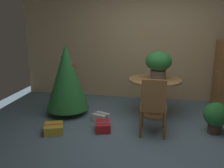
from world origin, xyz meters
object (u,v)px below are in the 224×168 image
holiday_tree (67,77)px  gift_box_gold (54,128)px  flower_vase (159,63)px  gift_box_red (103,126)px  gift_box_cream (101,117)px  potted_plant (216,116)px  wooden_chair_near (154,104)px  round_dining_table (155,89)px

holiday_tree → gift_box_gold: bearing=-85.3°
flower_vase → gift_box_red: bearing=-135.5°
flower_vase → gift_box_red: (-0.85, -0.83, -0.93)m
gift_box_red → gift_box_cream: 0.40m
gift_box_red → potted_plant: potted_plant is taller
gift_box_cream → potted_plant: 1.91m
holiday_tree → gift_box_gold: holiday_tree is taller
holiday_tree → gift_box_cream: bearing=-17.7°
wooden_chair_near → round_dining_table: bearing=90.0°
gift_box_red → round_dining_table: bearing=46.4°
round_dining_table → wooden_chair_near: wooden_chair_near is taller
round_dining_table → gift_box_cream: (-0.92, -0.46, -0.44)m
round_dining_table → gift_box_cream: round_dining_table is taller
round_dining_table → gift_box_red: size_ratio=2.70×
holiday_tree → potted_plant: (2.59, -0.36, -0.44)m
gift_box_red → gift_box_gold: bearing=-163.5°
flower_vase → wooden_chair_near: bearing=-93.3°
wooden_chair_near → gift_box_gold: bearing=-172.3°
wooden_chair_near → potted_plant: 1.03m
flower_vase → holiday_tree: 1.71m
potted_plant → gift_box_cream: bearing=175.8°
holiday_tree → round_dining_table: bearing=8.3°
gift_box_gold → holiday_tree: bearing=94.7°
holiday_tree → gift_box_red: size_ratio=3.74×
wooden_chair_near → gift_box_gold: size_ratio=2.34×
wooden_chair_near → gift_box_red: 0.91m
round_dining_table → gift_box_red: (-0.80, -0.84, -0.44)m
potted_plant → flower_vase: bearing=147.3°
flower_vase → gift_box_gold: 2.14m
round_dining_table → wooden_chair_near: bearing=-90.0°
holiday_tree → gift_box_red: (0.82, -0.60, -0.65)m
wooden_chair_near → gift_box_gold: 1.63m
round_dining_table → gift_box_red: 1.24m
gift_box_red → flower_vase: bearing=44.5°
round_dining_table → wooden_chair_near: 0.85m
wooden_chair_near → gift_box_cream: bearing=156.8°
wooden_chair_near → holiday_tree: (-1.62, 0.62, 0.21)m
round_dining_table → gift_box_cream: size_ratio=3.06×
round_dining_table → gift_box_red: bearing=-133.6°
potted_plant → gift_box_red: bearing=-172.2°
holiday_tree → potted_plant: 2.65m
gift_box_red → potted_plant: bearing=7.8°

